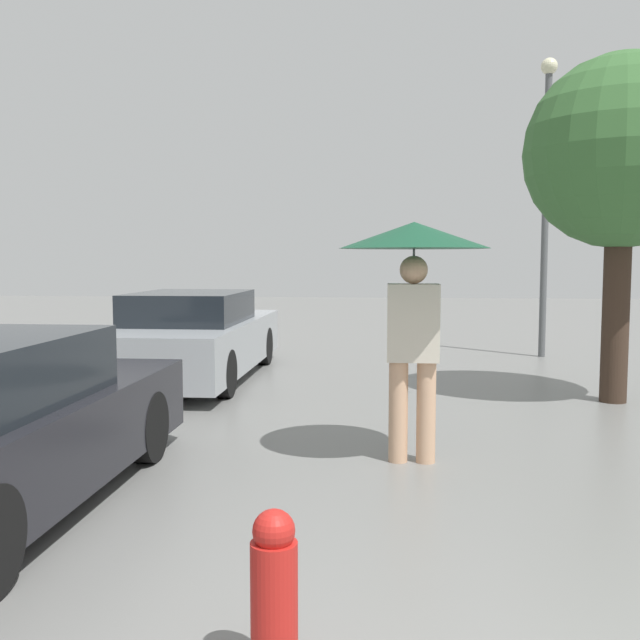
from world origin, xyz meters
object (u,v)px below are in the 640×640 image
object	(u,v)px
pedestrian	(414,267)
street_lamp	(546,180)
parked_car_farthest	(194,338)
tree	(621,155)
fire_hydrant	(274,592)

from	to	relation	value
pedestrian	street_lamp	xyz separation A→B (m)	(2.48, 6.77, 1.42)
parked_car_farthest	tree	xyz separation A→B (m)	(5.47, -1.16, 2.34)
street_lamp	fire_hydrant	xyz separation A→B (m)	(-3.15, -9.94, -2.72)
tree	fire_hydrant	distance (m)	7.23
parked_car_farthest	fire_hydrant	size ratio (longest dim) A/B	6.48
tree	fire_hydrant	world-z (taller)	tree
street_lamp	parked_car_farthest	bearing A→B (deg)	-152.75
pedestrian	parked_car_farthest	world-z (taller)	pedestrian
tree	street_lamp	size ratio (longest dim) A/B	0.80
parked_car_farthest	tree	size ratio (longest dim) A/B	1.11
street_lamp	fire_hydrant	distance (m)	10.78
pedestrian	fire_hydrant	bearing A→B (deg)	-101.87
pedestrian	fire_hydrant	size ratio (longest dim) A/B	2.89
pedestrian	street_lamp	size ratio (longest dim) A/B	0.40
parked_car_farthest	street_lamp	bearing A→B (deg)	27.25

